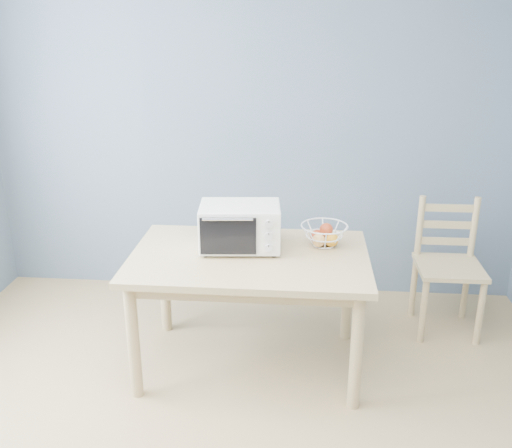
# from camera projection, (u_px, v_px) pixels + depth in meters

# --- Properties ---
(room) EXTENTS (4.01, 4.51, 2.61)m
(room) POSITION_uv_depth(u_px,v_px,m) (198.00, 240.00, 2.09)
(room) COLOR #A3855A
(room) RESTS_ON ground
(dining_table) EXTENTS (1.40, 0.90, 0.75)m
(dining_table) POSITION_uv_depth(u_px,v_px,m) (249.00, 270.00, 3.39)
(dining_table) COLOR tan
(dining_table) RESTS_ON ground
(toaster_oven) EXTENTS (0.50, 0.38, 0.28)m
(toaster_oven) POSITION_uv_depth(u_px,v_px,m) (237.00, 226.00, 3.39)
(toaster_oven) COLOR white
(toaster_oven) RESTS_ON dining_table
(fruit_basket) EXTENTS (0.30, 0.30, 0.15)m
(fruit_basket) POSITION_uv_depth(u_px,v_px,m) (324.00, 235.00, 3.46)
(fruit_basket) COLOR white
(fruit_basket) RESTS_ON dining_table
(dining_chair) EXTENTS (0.43, 0.43, 0.92)m
(dining_chair) POSITION_uv_depth(u_px,v_px,m) (447.00, 268.00, 3.90)
(dining_chair) COLOR tan
(dining_chair) RESTS_ON ground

